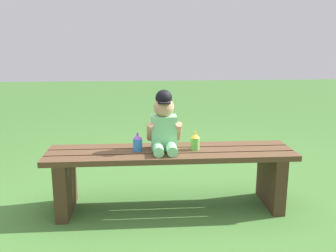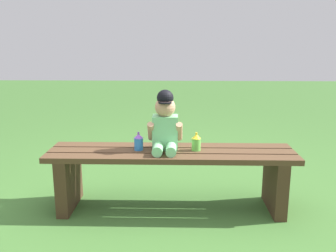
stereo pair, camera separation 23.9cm
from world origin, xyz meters
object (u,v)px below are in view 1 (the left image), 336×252
child_figure (164,124)px  sippy_cup_right (195,141)px  sippy_cup_left (138,142)px  park_bench (171,168)px

child_figure → sippy_cup_right: (0.21, -0.01, -0.12)m
child_figure → sippy_cup_left: 0.21m
child_figure → sippy_cup_left: (-0.18, -0.01, -0.12)m
child_figure → park_bench: bearing=-26.2°
park_bench → sippy_cup_left: sippy_cup_left is taller
park_bench → sippy_cup_right: size_ratio=13.33×
sippy_cup_left → sippy_cup_right: 0.39m
park_bench → sippy_cup_left: size_ratio=13.33×
sippy_cup_left → sippy_cup_right: bearing=0.0°
child_figure → sippy_cup_left: size_ratio=3.26×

